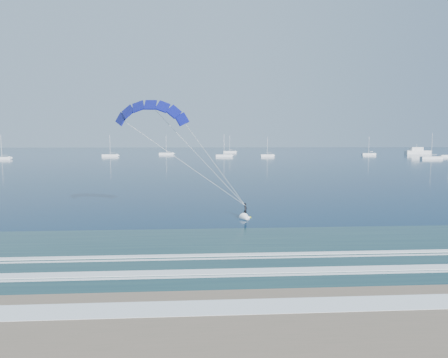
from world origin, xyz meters
The scene contains 11 objects.
ground centered at (0.00, 0.00, 0.00)m, with size 900.00×900.00×0.00m, color #082A46.
kitesurfer_rig centered at (1.33, 21.55, 7.15)m, with size 15.87×8.38×14.08m.
motor_yacht centered at (138.05, 220.23, 1.71)m, with size 15.70×4.19×6.39m.
sailboat_0 centered at (-89.34, 168.81, 0.68)m, with size 8.29×2.40×11.33m.
sailboat_1 centered at (-46.27, 197.31, 0.68)m, with size 8.50×2.40×11.70m.
sailboat_2 centered at (-18.32, 223.45, 0.68)m, with size 8.79×2.40×11.84m.
sailboat_3 centered at (14.79, 191.23, 0.69)m, with size 8.78×2.40×12.18m.
sailboat_4 centered at (22.93, 255.27, 0.68)m, with size 8.99×2.40×12.18m.
sailboat_5 centered at (101.18, 207.57, 0.68)m, with size 8.01×2.40×11.03m.
sailboat_7 centered at (110.85, 160.16, 0.67)m, with size 10.04×2.40×12.11m.
sailboat_8 centered at (38.14, 191.35, 0.68)m, with size 7.08×2.40×10.66m.
Camera 1 is at (1.10, -21.22, 9.13)m, focal length 32.00 mm.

